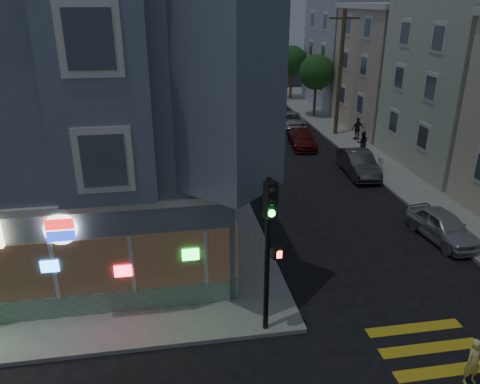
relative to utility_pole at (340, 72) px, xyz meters
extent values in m
cube|color=gray|center=(11.00, -1.00, -4.72)|extent=(24.00, 42.00, 0.15)
cube|color=slate|center=(-18.00, -13.00, 0.85)|extent=(14.00, 14.00, 11.00)
cube|color=silver|center=(-18.00, -13.00, -0.80)|extent=(14.30, 14.30, 0.25)
cube|color=#196B33|center=(-18.00, -20.05, -4.25)|extent=(13.60, 0.12, 0.80)
cube|color=#382B1E|center=(-18.00, -20.05, -2.85)|extent=(13.60, 0.10, 2.00)
cylinder|color=white|center=(-16.40, -20.13, -1.40)|extent=(1.00, 0.12, 1.00)
cube|color=tan|center=(7.50, 1.00, -0.15)|extent=(12.00, 8.60, 9.00)
cube|color=#ADABBC|center=(7.50, 10.00, 0.60)|extent=(12.00, 8.60, 10.50)
cylinder|color=#4C3826|center=(0.00, 0.00, -0.15)|extent=(0.30, 0.30, 9.00)
cube|color=#4C3826|center=(0.00, 0.00, 3.75)|extent=(2.20, 0.12, 0.12)
cylinder|color=#4C3826|center=(0.20, 6.00, -3.05)|extent=(0.24, 0.24, 3.20)
sphere|color=#1D4F1C|center=(0.20, 6.00, -0.85)|extent=(3.00, 3.00, 3.00)
cylinder|color=#4C3826|center=(0.20, 14.00, -3.05)|extent=(0.24, 0.24, 3.20)
sphere|color=#1D4F1C|center=(0.20, 14.00, -0.85)|extent=(3.00, 3.00, 3.00)
imported|color=#F7F27E|center=(-5.14, -24.73, -4.08)|extent=(0.55, 0.39, 1.43)
imported|color=black|center=(-0.06, -5.20, -3.87)|extent=(0.86, 0.73, 1.56)
imported|color=#232128|center=(1.00, -1.81, -3.83)|extent=(1.03, 0.61, 1.64)
imported|color=#B3B6BB|center=(-1.30, -16.94, -4.14)|extent=(1.94, 4.00, 1.31)
imported|color=#393B3E|center=(-1.72, -8.55, -4.08)|extent=(1.82, 4.44, 1.43)
imported|color=maroon|center=(-3.40, -2.49, -4.21)|extent=(2.12, 4.24, 1.18)
imported|color=#B0B5BB|center=(-2.83, 2.71, -4.18)|extent=(2.50, 4.64, 1.24)
cylinder|color=black|center=(-10.30, -21.70, -2.08)|extent=(0.16, 0.16, 5.13)
cube|color=black|center=(-10.30, -21.93, -0.08)|extent=(0.41, 0.38, 1.08)
sphere|color=black|center=(-10.30, -22.09, 0.26)|extent=(0.21, 0.21, 0.21)
sphere|color=black|center=(-10.30, -22.09, -0.08)|extent=(0.21, 0.21, 0.21)
sphere|color=#19F23F|center=(-10.30, -22.09, -0.42)|extent=(0.21, 0.21, 0.21)
cube|color=black|center=(-10.04, -21.88, -1.82)|extent=(0.38, 0.30, 0.33)
cube|color=#FF2614|center=(-10.04, -22.00, -1.82)|extent=(0.23, 0.02, 0.23)
cylinder|color=silver|center=(-0.15, -8.26, -4.32)|extent=(0.26, 0.26, 0.66)
sphere|color=silver|center=(-0.15, -8.26, -3.93)|extent=(0.28, 0.28, 0.28)
cylinder|color=silver|center=(-0.15, -8.26, -4.26)|extent=(0.49, 0.13, 0.13)
camera|label=1|loc=(-13.10, -33.54, 5.13)|focal=35.00mm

